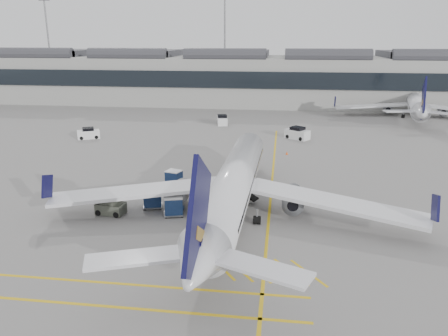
# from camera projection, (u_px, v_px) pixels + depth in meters

# --- Properties ---
(ground) EXTENTS (220.00, 220.00, 0.00)m
(ground) POSITION_uv_depth(u_px,v_px,m) (153.00, 221.00, 37.98)
(ground) COLOR gray
(ground) RESTS_ON ground
(terminal) EXTENTS (200.00, 20.45, 12.40)m
(terminal) POSITION_uv_depth(u_px,v_px,m) (238.00, 77.00, 104.48)
(terminal) COLOR #9E9E99
(terminal) RESTS_ON ground
(light_masts) EXTENTS (113.00, 0.60, 25.45)m
(light_masts) POSITION_uv_depth(u_px,v_px,m) (237.00, 41.00, 115.65)
(light_masts) COLOR slate
(light_masts) RESTS_ON ground
(apron_markings) EXTENTS (0.25, 60.00, 0.01)m
(apron_markings) POSITION_uv_depth(u_px,v_px,m) (271.00, 189.00, 46.20)
(apron_markings) COLOR gold
(apron_markings) RESTS_ON ground
(airliner_main) EXTENTS (32.87, 35.93, 9.55)m
(airliner_main) POSITION_uv_depth(u_px,v_px,m) (234.00, 186.00, 38.58)
(airliner_main) COLOR silver
(airliner_main) RESTS_ON ground
(airliner_far) EXTENTS (31.08, 34.30, 9.22)m
(airliner_far) POSITION_uv_depth(u_px,v_px,m) (416.00, 104.00, 86.60)
(airliner_far) COLOR silver
(airliner_far) RESTS_ON ground
(belt_loader) EXTENTS (4.37, 2.80, 1.75)m
(belt_loader) POSITION_uv_depth(u_px,v_px,m) (233.00, 195.00, 42.96)
(belt_loader) COLOR silver
(belt_loader) RESTS_ON ground
(baggage_cart_a) EXTENTS (1.98, 1.80, 1.73)m
(baggage_cart_a) POSITION_uv_depth(u_px,v_px,m) (174.00, 178.00, 46.78)
(baggage_cart_a) COLOR gray
(baggage_cart_a) RESTS_ON ground
(baggage_cart_b) EXTENTS (1.67, 1.40, 1.69)m
(baggage_cart_b) POSITION_uv_depth(u_px,v_px,m) (175.00, 204.00, 39.57)
(baggage_cart_b) COLOR gray
(baggage_cart_b) RESTS_ON ground
(baggage_cart_c) EXTENTS (2.05, 1.83, 1.84)m
(baggage_cart_c) POSITION_uv_depth(u_px,v_px,m) (153.00, 198.00, 40.77)
(baggage_cart_c) COLOR gray
(baggage_cart_c) RESTS_ON ground
(baggage_cart_d) EXTENTS (2.04, 1.82, 1.82)m
(baggage_cart_d) POSITION_uv_depth(u_px,v_px,m) (174.00, 205.00, 38.99)
(baggage_cart_d) COLOR gray
(baggage_cart_d) RESTS_ON ground
(ramp_agent_a) EXTENTS (0.78, 0.79, 1.83)m
(ramp_agent_a) POSITION_uv_depth(u_px,v_px,m) (228.00, 189.00, 43.45)
(ramp_agent_a) COLOR #EF600C
(ramp_agent_a) RESTS_ON ground
(ramp_agent_b) EXTENTS (1.05, 0.91, 1.84)m
(ramp_agent_b) POSITION_uv_depth(u_px,v_px,m) (214.00, 199.00, 40.66)
(ramp_agent_b) COLOR orange
(ramp_agent_b) RESTS_ON ground
(pushback_tug) EXTENTS (2.66, 1.85, 1.39)m
(pushback_tug) POSITION_uv_depth(u_px,v_px,m) (111.00, 208.00, 39.43)
(pushback_tug) COLOR #494D41
(pushback_tug) RESTS_ON ground
(safety_cone_nose) EXTENTS (0.34, 0.34, 0.47)m
(safety_cone_nose) POSITION_uv_depth(u_px,v_px,m) (287.00, 153.00, 59.52)
(safety_cone_nose) COLOR #F24C0A
(safety_cone_nose) RESTS_ON ground
(safety_cone_engine) EXTENTS (0.38, 0.38, 0.53)m
(safety_cone_engine) POSITION_uv_depth(u_px,v_px,m) (307.00, 198.00, 42.64)
(safety_cone_engine) COLOR #F24C0A
(safety_cone_engine) RESTS_ON ground
(service_van_left) EXTENTS (3.77, 3.00, 1.73)m
(service_van_left) POSITION_uv_depth(u_px,v_px,m) (88.00, 134.00, 68.85)
(service_van_left) COLOR silver
(service_van_left) RESTS_ON ground
(service_van_mid) EXTENTS (2.42, 3.78, 1.80)m
(service_van_mid) POSITION_uv_depth(u_px,v_px,m) (222.00, 120.00, 79.81)
(service_van_mid) COLOR silver
(service_van_mid) RESTS_ON ground
(service_van_right) EXTENTS (4.10, 3.71, 1.91)m
(service_van_right) POSITION_uv_depth(u_px,v_px,m) (297.00, 133.00, 68.60)
(service_van_right) COLOR silver
(service_van_right) RESTS_ON ground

